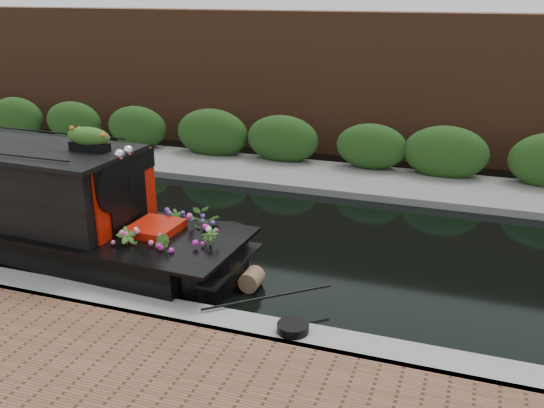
% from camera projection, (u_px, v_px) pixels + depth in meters
% --- Properties ---
extents(ground, '(80.00, 80.00, 0.00)m').
position_uv_depth(ground, '(203.00, 233.00, 12.09)').
color(ground, black).
rests_on(ground, ground).
extents(near_bank_coping, '(40.00, 0.60, 0.50)m').
position_uv_depth(near_bank_coping, '(109.00, 312.00, 9.16)').
color(near_bank_coping, gray).
rests_on(near_bank_coping, ground).
extents(far_bank_path, '(40.00, 2.40, 0.34)m').
position_uv_depth(far_bank_path, '(273.00, 175.00, 15.81)').
color(far_bank_path, slate).
rests_on(far_bank_path, ground).
extents(far_hedge, '(40.00, 1.10, 2.80)m').
position_uv_depth(far_hedge, '(284.00, 166.00, 16.61)').
color(far_hedge, '#1F4216').
rests_on(far_hedge, ground).
extents(far_brick_wall, '(40.00, 1.00, 8.00)m').
position_uv_depth(far_brick_wall, '(306.00, 148.00, 18.47)').
color(far_brick_wall, '#56301D').
rests_on(far_brick_wall, ground).
extents(rope_fender, '(0.33, 0.38, 0.33)m').
position_uv_depth(rope_fender, '(252.00, 279.00, 9.81)').
color(rope_fender, brown).
rests_on(rope_fender, ground).
extents(coiled_mooring_rope, '(0.44, 0.44, 0.12)m').
position_uv_depth(coiled_mooring_rope, '(293.00, 328.00, 8.15)').
color(coiled_mooring_rope, black).
rests_on(coiled_mooring_rope, near_bank_coping).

